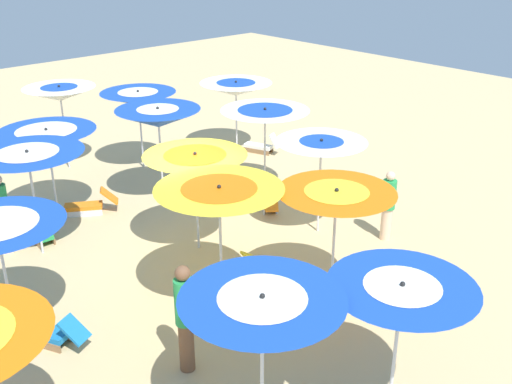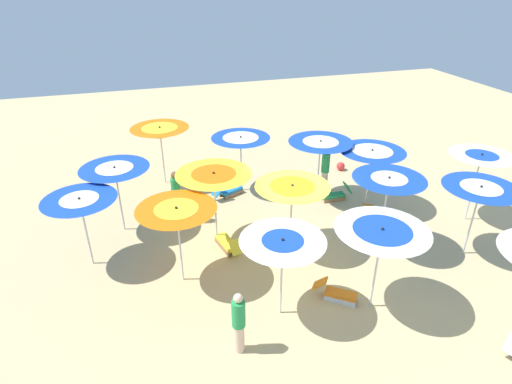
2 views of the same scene
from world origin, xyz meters
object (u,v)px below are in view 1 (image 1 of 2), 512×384
(lounger_5, at_px, (269,202))
(beachgoer_2, at_px, (185,316))
(beach_umbrella_2, at_px, (28,160))
(beach_umbrella_6, at_px, (158,118))
(lounger_0, at_px, (50,333))
(beach_umbrella_14, at_px, (401,295))
(beachgoer_1, at_px, (2,212))
(beachgoer_0, at_px, (388,205))
(beach_umbrella_0, at_px, (60,94))
(beach_umbrella_7, at_px, (195,163))
(beach_umbrella_11, at_px, (265,116))
(beach_umbrella_12, at_px, (321,148))
(beach_umbrella_13, at_px, (336,202))
(beach_umbrella_10, at_px, (236,89))
(beach_umbrella_9, at_px, (262,308))
(beach_umbrella_1, at_px, (47,138))
(beach_umbrella_8, at_px, (219,198))
(lounger_1, at_px, (88,205))
(beach_umbrella_5, at_px, (138,98))
(lounger_3, at_px, (235,280))
(lounger_4, at_px, (261,146))
(lounger_2, at_px, (38,230))

(lounger_5, relative_size, beachgoer_2, 0.59)
(beach_umbrella_2, xyz_separation_m, beach_umbrella_6, (0.49, -3.44, 0.06))
(lounger_0, height_order, beachgoer_2, beachgoer_2)
(beach_umbrella_14, distance_m, beachgoer_1, 8.62)
(beachgoer_0, bearing_deg, beach_umbrella_0, -17.53)
(beach_umbrella_7, xyz_separation_m, beach_umbrella_11, (1.04, -2.93, 0.18))
(beachgoer_0, bearing_deg, beach_umbrella_12, -4.24)
(beach_umbrella_13, relative_size, beachgoer_1, 1.30)
(beach_umbrella_10, relative_size, beach_umbrella_11, 0.94)
(beach_umbrella_9, distance_m, beach_umbrella_14, 1.86)
(beach_umbrella_1, height_order, beach_umbrella_8, beach_umbrella_8)
(beach_umbrella_0, xyz_separation_m, beach_umbrella_9, (-11.11, 2.74, -0.12))
(beach_umbrella_12, bearing_deg, beach_umbrella_13, 136.90)
(beach_umbrella_6, relative_size, beachgoer_1, 1.39)
(beach_umbrella_6, height_order, lounger_1, beach_umbrella_6)
(beach_umbrella_5, bearing_deg, beach_umbrella_11, -162.96)
(beachgoer_0, bearing_deg, beach_umbrella_11, -31.15)
(beach_umbrella_6, bearing_deg, beach_umbrella_11, -125.58)
(lounger_0, height_order, lounger_3, lounger_3)
(beach_umbrella_13, height_order, lounger_1, beach_umbrella_13)
(beach_umbrella_2, relative_size, lounger_5, 2.12)
(beachgoer_1, bearing_deg, beachgoer_0, 144.28)
(lounger_5, relative_size, beachgoer_0, 0.69)
(lounger_4, relative_size, lounger_5, 1.07)
(lounger_2, distance_m, lounger_4, 7.54)
(lounger_0, distance_m, lounger_3, 3.43)
(beach_umbrella_9, distance_m, lounger_2, 7.73)
(beachgoer_1, bearing_deg, beach_umbrella_12, 148.42)
(beach_umbrella_2, xyz_separation_m, lounger_5, (-1.70, -5.06, -1.92))
(beach_umbrella_0, bearing_deg, lounger_0, 151.36)
(beach_umbrella_7, bearing_deg, beach_umbrella_8, 153.28)
(beachgoer_2, bearing_deg, beachgoer_0, -77.47)
(beach_umbrella_7, xyz_separation_m, lounger_3, (-1.80, 0.50, -1.75))
(beach_umbrella_12, xyz_separation_m, beachgoer_0, (-1.27, -0.83, -1.17))
(beach_umbrella_5, xyz_separation_m, lounger_0, (-5.86, 5.58, -1.84))
(beach_umbrella_13, bearing_deg, beach_umbrella_8, 50.01)
(lounger_3, bearing_deg, lounger_5, -155.74)
(beach_umbrella_1, height_order, beach_umbrella_10, beach_umbrella_1)
(beach_umbrella_11, bearing_deg, beach_umbrella_12, 168.69)
(beach_umbrella_2, bearing_deg, lounger_3, -151.40)
(beach_umbrella_5, height_order, beach_umbrella_13, beach_umbrella_13)
(beach_umbrella_0, relative_size, lounger_1, 1.89)
(beach_umbrella_14, height_order, lounger_0, beach_umbrella_14)
(beach_umbrella_10, height_order, lounger_2, beach_umbrella_10)
(lounger_0, bearing_deg, beach_umbrella_10, -84.40)
(lounger_0, distance_m, beachgoer_2, 2.55)
(beach_umbrella_12, bearing_deg, lounger_2, 51.13)
(beach_umbrella_0, distance_m, beach_umbrella_6, 3.84)
(beach_umbrella_1, distance_m, beach_umbrella_5, 3.61)
(lounger_3, relative_size, lounger_5, 1.23)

